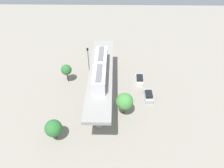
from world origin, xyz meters
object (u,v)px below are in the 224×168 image
parked_car_silver (148,96)px  signal_post (89,63)px  tree_near_viaduct (53,128)px  tree_mid_lot (125,102)px  parked_car_white (139,79)px  tree_far_corner (66,70)px  train (100,69)px

parked_car_silver → signal_post: size_ratio=0.44×
tree_near_viaduct → tree_mid_lot: bearing=-153.5°
parked_car_white → signal_post: signal_post is taller
parked_car_silver → tree_near_viaduct: size_ratio=0.88×
parked_car_silver → signal_post: (14.57, -6.64, 4.61)m
tree_near_viaduct → tree_far_corner: bearing=-87.6°
train → tree_near_viaduct: size_ratio=2.78×
tree_near_viaduct → signal_post: bearing=-105.3°
parked_car_white → tree_near_viaduct: size_ratio=0.87×
tree_mid_lot → train: bearing=-42.9°
train → tree_mid_lot: size_ratio=2.48×
tree_near_viaduct → tree_far_corner: (0.73, -17.55, 0.48)m
tree_near_viaduct → parked_car_white: bearing=-135.6°
tree_near_viaduct → parked_car_silver: bearing=-149.4°
parked_car_silver → signal_post: 16.67m
parked_car_silver → tree_far_corner: (20.30, -5.98, 2.93)m
parked_car_silver → tree_mid_lot: bearing=36.7°
parked_car_silver → tree_far_corner: size_ratio=0.84×
train → parked_car_silver: 13.66m
parked_car_white → tree_mid_lot: bearing=69.6°
parked_car_silver → tree_far_corner: bearing=-18.4°
parked_car_white → tree_mid_lot: (4.30, 10.79, 2.86)m
tree_mid_lot → signal_post: signal_post is taller
tree_near_viaduct → tree_mid_lot: (-13.64, -6.81, 0.40)m
parked_car_white → tree_far_corner: tree_far_corner is taller
parked_car_silver → signal_post: bearing=-26.5°
train → tree_mid_lot: (-5.25, 4.88, -4.99)m
parked_car_white → parked_car_silver: bearing=106.4°
parked_car_white → tree_far_corner: 18.90m
signal_post → train: bearing=117.5°
parked_car_white → tree_near_viaduct: 25.25m
tree_mid_lot → tree_far_corner: size_ratio=1.08×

